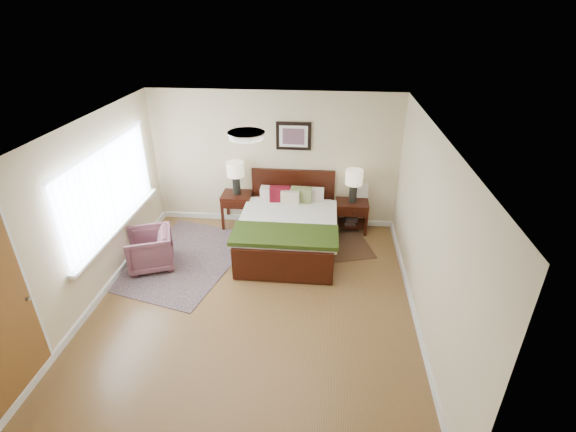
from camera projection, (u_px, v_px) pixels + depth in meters
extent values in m
plane|color=brown|center=(254.00, 303.00, 5.97)|extent=(5.00, 5.00, 0.00)
cube|color=beige|center=(274.00, 160.00, 7.59)|extent=(4.50, 0.04, 2.50)
cube|color=beige|center=(194.00, 385.00, 3.18)|extent=(4.50, 0.04, 2.50)
cube|color=beige|center=(85.00, 219.00, 5.58)|extent=(0.04, 5.00, 2.50)
cube|color=beige|center=(428.00, 235.00, 5.20)|extent=(0.04, 5.00, 2.50)
cube|color=white|center=(246.00, 132.00, 4.81)|extent=(4.50, 5.00, 0.02)
cube|color=silver|center=(109.00, 188.00, 6.12)|extent=(0.02, 2.72, 1.32)
cube|color=silver|center=(110.00, 188.00, 6.12)|extent=(0.01, 2.60, 1.20)
cube|color=silver|center=(120.00, 225.00, 6.41)|extent=(0.10, 2.72, 0.04)
cylinder|color=#999999|center=(28.00, 299.00, 4.48)|extent=(0.04, 0.04, 0.04)
cylinder|color=white|center=(246.00, 135.00, 4.83)|extent=(0.40, 0.40, 0.07)
cylinder|color=beige|center=(246.00, 132.00, 4.81)|extent=(0.44, 0.44, 0.01)
cube|color=black|center=(293.00, 196.00, 7.85)|extent=(1.54, 0.06, 1.08)
cube|color=black|center=(282.00, 267.00, 6.27)|extent=(1.54, 0.06, 0.54)
cube|color=black|center=(246.00, 231.00, 7.17)|extent=(0.06, 1.92, 0.17)
cube|color=black|center=(331.00, 235.00, 7.05)|extent=(0.06, 1.92, 0.17)
cube|color=silver|center=(288.00, 227.00, 7.06)|extent=(1.44, 1.90, 0.21)
cube|color=silver|center=(288.00, 222.00, 6.90)|extent=(1.62, 1.67, 0.10)
cube|color=#293810|center=(285.00, 235.00, 6.43)|extent=(1.66, 0.70, 0.07)
cube|color=silver|center=(274.00, 194.00, 7.60)|extent=(0.48, 0.18, 0.25)
cube|color=silver|center=(311.00, 195.00, 7.54)|extent=(0.48, 0.18, 0.25)
cube|color=#590A15|center=(280.00, 195.00, 7.46)|extent=(0.37, 0.17, 0.31)
cube|color=olive|center=(301.00, 196.00, 7.43)|extent=(0.37, 0.16, 0.31)
cube|color=beige|center=(290.00, 198.00, 7.38)|extent=(0.33, 0.13, 0.27)
cube|color=black|center=(294.00, 136.00, 7.33)|extent=(0.62, 0.03, 0.50)
cube|color=silver|center=(293.00, 136.00, 7.31)|extent=(0.50, 0.01, 0.38)
cube|color=#A52D23|center=(293.00, 137.00, 7.30)|extent=(0.38, 0.01, 0.28)
cube|color=black|center=(237.00, 195.00, 7.74)|extent=(0.55, 0.50, 0.05)
cube|color=black|center=(223.00, 215.00, 7.72)|extent=(0.05, 0.05, 0.61)
cube|color=black|center=(249.00, 216.00, 7.67)|extent=(0.05, 0.05, 0.61)
cube|color=black|center=(228.00, 205.00, 8.10)|extent=(0.05, 0.05, 0.61)
cube|color=black|center=(253.00, 206.00, 8.06)|extent=(0.05, 0.05, 0.61)
cube|color=black|center=(235.00, 205.00, 7.58)|extent=(0.49, 0.03, 0.14)
cube|color=black|center=(352.00, 203.00, 7.59)|extent=(0.59, 0.44, 0.05)
cube|color=black|center=(337.00, 221.00, 7.58)|extent=(0.05, 0.05, 0.54)
cube|color=black|center=(366.00, 223.00, 7.54)|extent=(0.05, 0.05, 0.54)
cube|color=black|center=(337.00, 212.00, 7.92)|extent=(0.05, 0.05, 0.54)
cube|color=black|center=(365.00, 213.00, 7.87)|extent=(0.05, 0.05, 0.54)
cube|color=black|center=(352.00, 213.00, 7.46)|extent=(0.53, 0.03, 0.14)
cube|color=black|center=(351.00, 223.00, 7.79)|extent=(0.53, 0.38, 0.03)
cube|color=black|center=(351.00, 222.00, 7.77)|extent=(0.22, 0.27, 0.03)
cube|color=black|center=(351.00, 220.00, 7.76)|extent=(0.22, 0.27, 0.03)
cube|color=black|center=(351.00, 219.00, 7.74)|extent=(0.22, 0.27, 0.03)
cube|color=black|center=(351.00, 217.00, 7.72)|extent=(0.22, 0.27, 0.03)
cube|color=black|center=(351.00, 215.00, 7.71)|extent=(0.22, 0.27, 0.03)
cylinder|color=black|center=(236.00, 185.00, 7.65)|extent=(0.14, 0.14, 0.32)
cylinder|color=black|center=(236.00, 176.00, 7.56)|extent=(0.02, 0.02, 0.06)
cylinder|color=beige|center=(235.00, 169.00, 7.50)|extent=(0.31, 0.31, 0.26)
cylinder|color=black|center=(353.00, 194.00, 7.50)|extent=(0.14, 0.14, 0.32)
cylinder|color=black|center=(354.00, 184.00, 7.42)|extent=(0.02, 0.02, 0.06)
cylinder|color=beige|center=(354.00, 177.00, 7.36)|extent=(0.31, 0.31, 0.26)
imported|color=brown|center=(150.00, 249.00, 6.65)|extent=(0.88, 0.87, 0.63)
cube|color=#0B193A|center=(184.00, 259.00, 6.96)|extent=(2.16, 2.65, 0.01)
cube|color=black|center=(345.00, 243.00, 7.43)|extent=(1.07, 1.33, 0.01)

